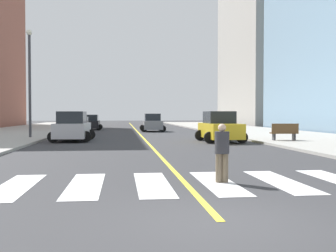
{
  "coord_description": "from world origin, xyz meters",
  "views": [
    {
      "loc": [
        -1.75,
        -6.91,
        1.9
      ],
      "look_at": [
        2.16,
        26.71,
        0.9
      ],
      "focal_mm": 43.29,
      "sensor_mm": 36.0,
      "label": 1
    }
  ],
  "objects_px": {
    "car_white_fifth": "(80,127)",
    "street_lamp": "(30,74)",
    "park_bench": "(284,132)",
    "car_yellow_second": "(220,128)",
    "car_silver_fourth": "(72,127)",
    "pedestrian_crossing": "(222,150)",
    "car_black_nearest": "(91,123)",
    "car_gray_third": "(152,123)"
  },
  "relations": [
    {
      "from": "car_white_fifth",
      "to": "street_lamp",
      "type": "xyz_separation_m",
      "value": [
        -3.21,
        -4.88,
        4.12
      ]
    },
    {
      "from": "car_yellow_second",
      "to": "car_silver_fourth",
      "type": "bearing_deg",
      "value": -11.16
    },
    {
      "from": "car_yellow_second",
      "to": "car_silver_fourth",
      "type": "height_order",
      "value": "car_yellow_second"
    },
    {
      "from": "car_black_nearest",
      "to": "pedestrian_crossing",
      "type": "xyz_separation_m",
      "value": [
        6.29,
        -37.95,
        0.05
      ]
    },
    {
      "from": "car_silver_fourth",
      "to": "pedestrian_crossing",
      "type": "relative_size",
      "value": 2.87
    },
    {
      "from": "car_white_fifth",
      "to": "street_lamp",
      "type": "height_order",
      "value": "street_lamp"
    },
    {
      "from": "car_black_nearest",
      "to": "car_yellow_second",
      "type": "height_order",
      "value": "car_yellow_second"
    },
    {
      "from": "car_black_nearest",
      "to": "car_gray_third",
      "type": "xyz_separation_m",
      "value": [
        6.92,
        -4.87,
        0.06
      ]
    },
    {
      "from": "car_silver_fourth",
      "to": "pedestrian_crossing",
      "type": "distance_m",
      "value": 19.01
    },
    {
      "from": "car_yellow_second",
      "to": "street_lamp",
      "type": "bearing_deg",
      "value": -19.58
    },
    {
      "from": "car_white_fifth",
      "to": "pedestrian_crossing",
      "type": "relative_size",
      "value": 2.29
    },
    {
      "from": "car_white_fifth",
      "to": "park_bench",
      "type": "relative_size",
      "value": 2.03
    },
    {
      "from": "car_yellow_second",
      "to": "pedestrian_crossing",
      "type": "height_order",
      "value": "car_yellow_second"
    },
    {
      "from": "street_lamp",
      "to": "car_white_fifth",
      "type": "bearing_deg",
      "value": 56.63
    },
    {
      "from": "car_black_nearest",
      "to": "car_gray_third",
      "type": "height_order",
      "value": "car_gray_third"
    },
    {
      "from": "car_silver_fourth",
      "to": "car_black_nearest",
      "type": "bearing_deg",
      "value": 91.78
    },
    {
      "from": "park_bench",
      "to": "pedestrian_crossing",
      "type": "relative_size",
      "value": 1.12
    },
    {
      "from": "car_gray_third",
      "to": "pedestrian_crossing",
      "type": "height_order",
      "value": "car_gray_third"
    },
    {
      "from": "park_bench",
      "to": "pedestrian_crossing",
      "type": "distance_m",
      "value": 16.97
    },
    {
      "from": "car_silver_fourth",
      "to": "car_white_fifth",
      "type": "relative_size",
      "value": 1.26
    },
    {
      "from": "car_black_nearest",
      "to": "car_silver_fourth",
      "type": "height_order",
      "value": "car_silver_fourth"
    },
    {
      "from": "pedestrian_crossing",
      "to": "car_white_fifth",
      "type": "bearing_deg",
      "value": -70.91
    },
    {
      "from": "car_black_nearest",
      "to": "street_lamp",
      "type": "distance_m",
      "value": 18.0
    },
    {
      "from": "car_black_nearest",
      "to": "pedestrian_crossing",
      "type": "relative_size",
      "value": 2.5
    },
    {
      "from": "car_yellow_second",
      "to": "street_lamp",
      "type": "xyz_separation_m",
      "value": [
        -13.58,
        4.54,
        3.92
      ]
    },
    {
      "from": "car_silver_fourth",
      "to": "pedestrian_crossing",
      "type": "xyz_separation_m",
      "value": [
        6.16,
        -17.98,
        -0.07
      ]
    },
    {
      "from": "park_bench",
      "to": "car_yellow_second",
      "type": "bearing_deg",
      "value": 77.54
    },
    {
      "from": "car_white_fifth",
      "to": "pedestrian_crossing",
      "type": "bearing_deg",
      "value": -77.19
    },
    {
      "from": "car_white_fifth",
      "to": "car_gray_third",
      "type": "bearing_deg",
      "value": 45.43
    },
    {
      "from": "car_white_fifth",
      "to": "park_bench",
      "type": "xyz_separation_m",
      "value": [
        14.46,
        -10.66,
        -0.08
      ]
    },
    {
      "from": "car_black_nearest",
      "to": "car_silver_fourth",
      "type": "relative_size",
      "value": 0.87
    },
    {
      "from": "street_lamp",
      "to": "car_gray_third",
      "type": "bearing_deg",
      "value": 50.3
    },
    {
      "from": "street_lamp",
      "to": "pedestrian_crossing",
      "type": "bearing_deg",
      "value": -65.08
    },
    {
      "from": "car_white_fifth",
      "to": "car_black_nearest",
      "type": "bearing_deg",
      "value": 88.17
    },
    {
      "from": "pedestrian_crossing",
      "to": "car_yellow_second",
      "type": "bearing_deg",
      "value": -98.7
    },
    {
      "from": "car_black_nearest",
      "to": "car_yellow_second",
      "type": "distance_m",
      "value": 24.05
    },
    {
      "from": "car_silver_fourth",
      "to": "street_lamp",
      "type": "xyz_separation_m",
      "value": [
        -3.46,
        2.74,
        3.92
      ]
    },
    {
      "from": "car_black_nearest",
      "to": "street_lamp",
      "type": "relative_size",
      "value": 0.5
    },
    {
      "from": "car_gray_third",
      "to": "pedestrian_crossing",
      "type": "xyz_separation_m",
      "value": [
        -0.63,
        -33.08,
        -0.01
      ]
    },
    {
      "from": "car_white_fifth",
      "to": "pedestrian_crossing",
      "type": "xyz_separation_m",
      "value": [
        6.42,
        -25.6,
        0.13
      ]
    },
    {
      "from": "car_yellow_second",
      "to": "car_gray_third",
      "type": "xyz_separation_m",
      "value": [
        -3.33,
        16.89,
        -0.07
      ]
    },
    {
      "from": "car_gray_third",
      "to": "park_bench",
      "type": "distance_m",
      "value": 19.59
    }
  ]
}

